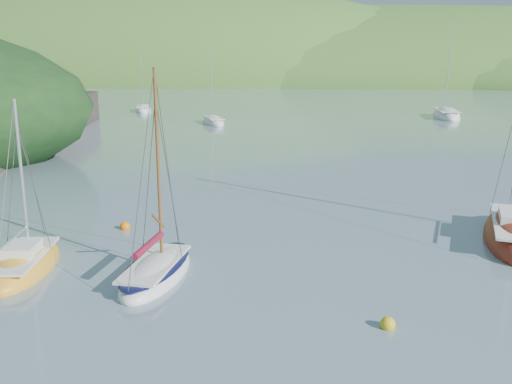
# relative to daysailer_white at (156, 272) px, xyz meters

# --- Properties ---
(ground) EXTENTS (700.00, 700.00, 0.00)m
(ground) POSITION_rel_daysailer_white_xyz_m (5.03, -2.75, -0.20)
(ground) COLOR slate
(ground) RESTS_ON ground
(shoreline_hills) EXTENTS (690.00, 135.00, 56.00)m
(shoreline_hills) POSITION_rel_daysailer_white_xyz_m (-4.63, 169.67, -0.20)
(shoreline_hills) COLOR #356024
(shoreline_hills) RESTS_ON ground
(daysailer_white) EXTENTS (2.35, 5.50, 8.25)m
(daysailer_white) POSITION_rel_daysailer_white_xyz_m (0.00, 0.00, 0.00)
(daysailer_white) COLOR white
(daysailer_white) RESTS_ON ground
(sailboat_yellow) EXTENTS (2.93, 5.65, 7.15)m
(sailboat_yellow) POSITION_rel_daysailer_white_xyz_m (-5.29, 0.09, -0.03)
(sailboat_yellow) COLOR gold
(sailboat_yellow) RESTS_ON ground
(distant_sloop_a) EXTENTS (4.46, 6.50, 8.78)m
(distant_sloop_a) POSITION_rel_daysailer_white_xyz_m (-6.83, 46.41, -0.04)
(distant_sloop_a) COLOR white
(distant_sloop_a) RESTS_ON ground
(distant_sloop_b) EXTENTS (3.34, 8.82, 12.45)m
(distant_sloop_b) POSITION_rel_daysailer_white_xyz_m (21.61, 56.07, 0.00)
(distant_sloop_b) COLOR white
(distant_sloop_b) RESTS_ON ground
(distant_sloop_c) EXTENTS (3.89, 6.65, 8.97)m
(distant_sloop_c) POSITION_rel_daysailer_white_xyz_m (-19.42, 59.25, -0.04)
(distant_sloop_c) COLOR white
(distant_sloop_c) RESTS_ON ground
(mooring_buoys) EXTENTS (21.34, 9.41, 0.48)m
(mooring_buoys) POSITION_rel_daysailer_white_xyz_m (5.96, 1.25, -0.08)
(mooring_buoys) COLOR gold
(mooring_buoys) RESTS_ON ground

